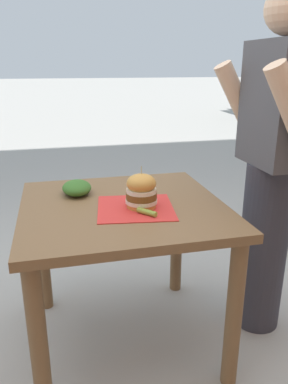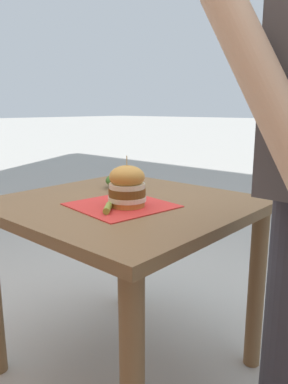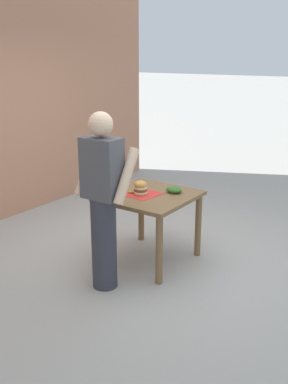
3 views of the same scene
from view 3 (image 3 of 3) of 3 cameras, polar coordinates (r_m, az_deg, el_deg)
name	(u,v)px [view 3 (image 3 of 3)]	position (r m, az deg, el deg)	size (l,w,h in m)	color
ground_plane	(149,259)	(5.00, 0.66, -8.50)	(80.00, 80.00, 0.00)	#ADAAA3
patio_table	(149,206)	(4.77, 0.68, -1.80)	(0.89, 0.91, 0.75)	brown
serving_paper	(142,194)	(4.73, -0.28, -0.26)	(0.33, 0.33, 0.00)	red
sandwich	(141,188)	(4.68, -0.45, 0.54)	(0.14, 0.14, 0.19)	gold
pickle_spear	(133,192)	(4.75, -1.42, 0.01)	(0.02, 0.02, 0.09)	#8EA83D
side_salad	(174,190)	(4.78, 3.83, 0.31)	(0.18, 0.14, 0.07)	#386B28
diner_across_table	(103,199)	(4.14, -5.21, -0.95)	(0.55, 0.35, 1.69)	#33333D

